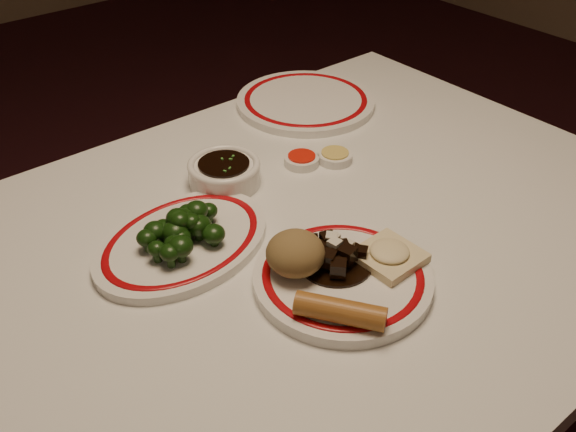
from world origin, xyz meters
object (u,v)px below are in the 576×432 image
at_px(soy_bowl, 224,174).
at_px(rice_mound, 295,253).
at_px(spring_roll, 340,311).
at_px(broccoli_plate, 182,242).
at_px(main_plate, 343,278).
at_px(fried_wonton, 389,255).
at_px(dining_table, 308,273).
at_px(broccoli_pile, 181,229).
at_px(stirfry_heap, 334,255).

bearing_deg(soy_bowl, rice_mound, -103.87).
xyz_separation_m(spring_roll, broccoli_plate, (-0.06, 0.28, -0.02)).
height_order(main_plate, fried_wonton, fried_wonton).
bearing_deg(main_plate, broccoli_plate, 121.03).
relative_size(rice_mound, fried_wonton, 0.95).
bearing_deg(broccoli_plate, dining_table, -26.66).
bearing_deg(broccoli_plate, fried_wonton, -49.64).
xyz_separation_m(rice_mound, broccoli_pile, (-0.09, 0.16, -0.01)).
xyz_separation_m(dining_table, fried_wonton, (0.02, -0.15, 0.12)).
height_order(rice_mound, broccoli_pile, rice_mound).
xyz_separation_m(main_plate, rice_mound, (-0.05, 0.05, 0.04)).
height_order(broccoli_plate, soy_bowl, soy_bowl).
height_order(broccoli_pile, soy_bowl, broccoli_pile).
bearing_deg(broccoli_pile, soy_bowl, 35.52).
bearing_deg(rice_mound, broccoli_pile, 118.95).
bearing_deg(fried_wonton, stirfry_heap, 143.12).
relative_size(rice_mound, stirfry_heap, 0.75).
xyz_separation_m(main_plate, broccoli_pile, (-0.13, 0.21, 0.03)).
bearing_deg(fried_wonton, main_plate, 163.76).
xyz_separation_m(dining_table, soy_bowl, (-0.03, 0.19, 0.11)).
bearing_deg(broccoli_pile, dining_table, -24.21).
distance_m(main_plate, fried_wonton, 0.08).
bearing_deg(soy_bowl, spring_roll, -102.74).
distance_m(dining_table, spring_roll, 0.25).
xyz_separation_m(main_plate, spring_roll, (-0.07, -0.06, 0.02)).
height_order(dining_table, broccoli_plate, broccoli_plate).
bearing_deg(stirfry_heap, rice_mound, 157.44).
bearing_deg(rice_mound, dining_table, 39.37).
bearing_deg(dining_table, soy_bowl, 98.17).
height_order(main_plate, stirfry_heap, stirfry_heap).
bearing_deg(broccoli_pile, main_plate, -57.24).
distance_m(spring_roll, broccoli_pile, 0.28).
distance_m(dining_table, fried_wonton, 0.19).
distance_m(spring_roll, fried_wonton, 0.14).
relative_size(stirfry_heap, soy_bowl, 0.90).
xyz_separation_m(main_plate, soy_bowl, (0.02, 0.32, 0.01)).
xyz_separation_m(fried_wonton, soy_bowl, (-0.05, 0.34, -0.01)).
xyz_separation_m(fried_wonton, broccoli_plate, (-0.20, 0.23, -0.02)).
height_order(broccoli_plate, broccoli_pile, broccoli_pile).
relative_size(fried_wonton, stirfry_heap, 0.79).
bearing_deg(fried_wonton, rice_mound, 149.21).
xyz_separation_m(stirfry_heap, soy_bowl, (0.01, 0.29, -0.01)).
height_order(spring_roll, broccoli_plate, spring_roll).
relative_size(fried_wonton, broccoli_pile, 0.63).
height_order(main_plate, broccoli_pile, broccoli_pile).
xyz_separation_m(dining_table, main_plate, (-0.05, -0.13, 0.10)).
distance_m(dining_table, broccoli_plate, 0.22).
bearing_deg(stirfry_heap, spring_roll, -129.40).
height_order(spring_roll, soy_bowl, spring_roll).
xyz_separation_m(stirfry_heap, broccoli_pile, (-0.14, 0.18, 0.01)).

